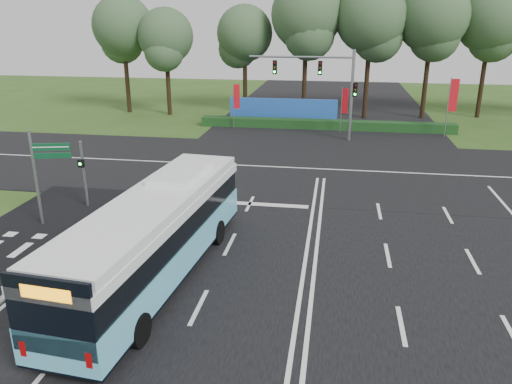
% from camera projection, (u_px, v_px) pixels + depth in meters
% --- Properties ---
extents(ground, '(120.00, 120.00, 0.00)m').
position_uv_depth(ground, '(307.00, 251.00, 20.89)').
color(ground, '#2F501A').
rests_on(ground, ground).
extents(road_main, '(20.00, 120.00, 0.04)m').
position_uv_depth(road_main, '(307.00, 250.00, 20.88)').
color(road_main, black).
rests_on(road_main, ground).
extents(road_cross, '(120.00, 14.00, 0.05)m').
position_uv_depth(road_cross, '(319.00, 169.00, 32.06)').
color(road_cross, black).
rests_on(road_cross, ground).
extents(kerb_strip, '(0.25, 18.00, 0.12)m').
position_uv_depth(kerb_strip, '(45.00, 264.00, 19.60)').
color(kerb_strip, gray).
rests_on(kerb_strip, ground).
extents(city_bus, '(3.60, 12.36, 3.50)m').
position_uv_depth(city_bus, '(156.00, 236.00, 18.06)').
color(city_bus, '#60BDDE').
rests_on(city_bus, ground).
extents(pedestrian_signal, '(0.28, 0.42, 3.47)m').
position_uv_depth(pedestrian_signal, '(83.00, 172.00, 25.06)').
color(pedestrian_signal, gray).
rests_on(pedestrian_signal, ground).
extents(street_sign, '(1.73, 0.50, 4.55)m').
position_uv_depth(street_sign, '(42.00, 167.00, 22.60)').
color(street_sign, gray).
rests_on(street_sign, ground).
extents(banner_flag_left, '(0.54, 0.28, 3.91)m').
position_uv_depth(banner_flag_left, '(236.00, 99.00, 43.33)').
color(banner_flag_left, gray).
rests_on(banner_flag_left, ground).
extents(banner_flag_mid, '(0.55, 0.23, 3.85)m').
position_uv_depth(banner_flag_mid, '(344.00, 103.00, 41.29)').
color(banner_flag_mid, gray).
rests_on(banner_flag_mid, ground).
extents(banner_flag_right, '(0.71, 0.08, 4.81)m').
position_uv_depth(banner_flag_right, '(452.00, 99.00, 39.66)').
color(banner_flag_right, gray).
rests_on(banner_flag_right, ground).
extents(traffic_light_gantry, '(8.41, 0.28, 7.00)m').
position_uv_depth(traffic_light_gantry, '(329.00, 81.00, 38.43)').
color(traffic_light_gantry, gray).
rests_on(traffic_light_gantry, ground).
extents(hedge, '(22.00, 1.20, 0.80)m').
position_uv_depth(hedge, '(325.00, 125.00, 43.59)').
color(hedge, '#133616').
rests_on(hedge, ground).
extents(blue_hoarding, '(10.00, 0.30, 2.20)m').
position_uv_depth(blue_hoarding, '(283.00, 111.00, 46.29)').
color(blue_hoarding, blue).
rests_on(blue_hoarding, ground).
extents(eucalyptus_row, '(52.43, 9.33, 12.88)m').
position_uv_depth(eucalyptus_row, '(374.00, 23.00, 46.33)').
color(eucalyptus_row, black).
rests_on(eucalyptus_row, ground).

